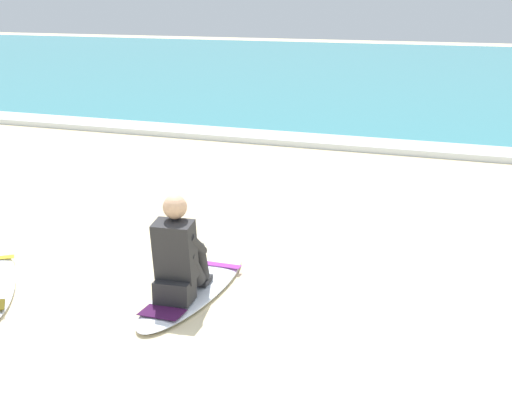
{
  "coord_description": "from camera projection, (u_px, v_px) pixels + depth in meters",
  "views": [
    {
      "loc": [
        2.58,
        -4.9,
        2.66
      ],
      "look_at": [
        -0.14,
        1.95,
        0.55
      ],
      "focal_mm": 51.25,
      "sensor_mm": 36.0,
      "label": 1
    }
  ],
  "objects": [
    {
      "name": "sea",
      "position": [
        469.0,
        73.0,
        25.33
      ],
      "size": [
        80.0,
        28.0,
        0.1
      ],
      "primitive_type": "cube",
      "color": "teal",
      "rests_on": "ground"
    },
    {
      "name": "surfboard_main",
      "position": [
        194.0,
        289.0,
        6.78
      ],
      "size": [
        0.58,
        2.04,
        0.08
      ],
      "color": "silver",
      "rests_on": "ground"
    },
    {
      "name": "ground_plane",
      "position": [
        185.0,
        330.0,
        6.03
      ],
      "size": [
        80.0,
        80.0,
        0.0
      ],
      "primitive_type": "plane",
      "color": "beige"
    },
    {
      "name": "surfer_seated",
      "position": [
        179.0,
        258.0,
        6.42
      ],
      "size": [
        0.43,
        0.74,
        0.95
      ],
      "color": "#232326",
      "rests_on": "surfboard_main"
    },
    {
      "name": "breaking_foam",
      "position": [
        386.0,
        146.0,
        13.09
      ],
      "size": [
        80.0,
        0.9,
        0.11
      ],
      "primitive_type": "cube",
      "color": "white",
      "rests_on": "ground"
    }
  ]
}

